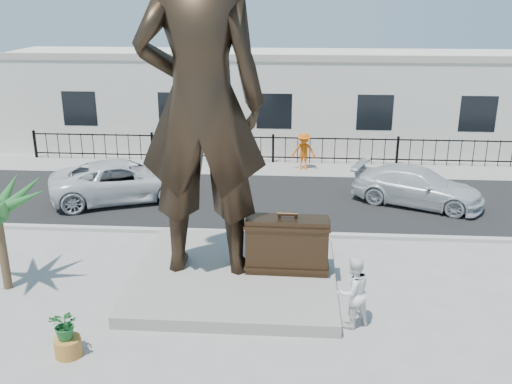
# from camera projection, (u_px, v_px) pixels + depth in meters

# --- Properties ---
(ground) EXTENTS (100.00, 100.00, 0.00)m
(ground) POSITION_uv_depth(u_px,v_px,m) (250.00, 309.00, 13.69)
(ground) COLOR #9E9991
(ground) RESTS_ON ground
(street) EXTENTS (40.00, 7.00, 0.01)m
(street) POSITION_uv_depth(u_px,v_px,m) (267.00, 198.00, 21.23)
(street) COLOR black
(street) RESTS_ON ground
(curb) EXTENTS (40.00, 0.25, 0.12)m
(curb) POSITION_uv_depth(u_px,v_px,m) (262.00, 233.00, 17.91)
(curb) COLOR #A5A399
(curb) RESTS_ON ground
(far_sidewalk) EXTENTS (40.00, 2.50, 0.02)m
(far_sidewalk) POSITION_uv_depth(u_px,v_px,m) (272.00, 167.00, 25.00)
(far_sidewalk) COLOR #9E9991
(far_sidewalk) RESTS_ON ground
(plinth) EXTENTS (5.20, 5.20, 0.30)m
(plinth) POSITION_uv_depth(u_px,v_px,m) (236.00, 274.00, 15.09)
(plinth) COLOR gray
(plinth) RESTS_ON ground
(fence) EXTENTS (22.00, 0.10, 1.20)m
(fence) POSITION_uv_depth(u_px,v_px,m) (273.00, 150.00, 25.56)
(fence) COLOR black
(fence) RESTS_ON ground
(building) EXTENTS (28.00, 7.00, 4.40)m
(building) POSITION_uv_depth(u_px,v_px,m) (277.00, 98.00, 29.00)
(building) COLOR silver
(building) RESTS_ON ground
(statue) EXTENTS (3.25, 2.19, 8.73)m
(statue) POSITION_uv_depth(u_px,v_px,m) (201.00, 104.00, 13.78)
(statue) COLOR black
(statue) RESTS_ON plinth
(suitcase) EXTENTS (2.12, 0.71, 1.48)m
(suitcase) POSITION_uv_depth(u_px,v_px,m) (287.00, 245.00, 14.72)
(suitcase) COLOR #312214
(suitcase) RESTS_ON plinth
(tourist) EXTENTS (1.04, 0.97, 1.71)m
(tourist) POSITION_uv_depth(u_px,v_px,m) (353.00, 292.00, 12.76)
(tourist) COLOR white
(tourist) RESTS_ON ground
(car_white) EXTENTS (5.73, 4.13, 1.45)m
(car_white) POSITION_uv_depth(u_px,v_px,m) (124.00, 180.00, 20.85)
(car_white) COLOR silver
(car_white) RESTS_ON street
(car_silver) EXTENTS (4.95, 3.49, 1.33)m
(car_silver) POSITION_uv_depth(u_px,v_px,m) (417.00, 186.00, 20.38)
(car_silver) COLOR silver
(car_silver) RESTS_ON street
(worker) EXTENTS (1.06, 0.65, 1.60)m
(worker) POSITION_uv_depth(u_px,v_px,m) (304.00, 151.00, 24.46)
(worker) COLOR #E05C0B
(worker) RESTS_ON far_sidewalk
(palm_tree) EXTENTS (1.80, 1.80, 3.20)m
(palm_tree) POSITION_uv_depth(u_px,v_px,m) (9.00, 288.00, 14.71)
(palm_tree) COLOR #1E5422
(palm_tree) RESTS_ON ground
(planter) EXTENTS (0.56, 0.56, 0.40)m
(planter) POSITION_uv_depth(u_px,v_px,m) (68.00, 347.00, 11.88)
(planter) COLOR #AF702E
(planter) RESTS_ON ground
(shrub) EXTENTS (0.72, 0.67, 0.67)m
(shrub) POSITION_uv_depth(u_px,v_px,m) (65.00, 325.00, 11.71)
(shrub) COLOR #1E5E27
(shrub) RESTS_ON planter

